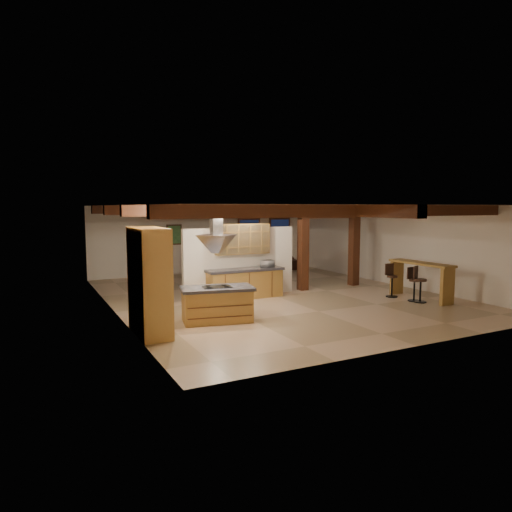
{
  "coord_description": "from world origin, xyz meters",
  "views": [
    {
      "loc": [
        -7.1,
        -12.63,
        2.85
      ],
      "look_at": [
        -0.42,
        0.5,
        1.27
      ],
      "focal_mm": 32.0,
      "sensor_mm": 36.0,
      "label": 1
    }
  ],
  "objects": [
    {
      "name": "table_lamp",
      "position": [
        3.67,
        5.3,
        0.77
      ],
      "size": [
        0.28,
        0.28,
        0.32
      ],
      "color": "black",
      "rests_on": "side_table"
    },
    {
      "name": "room_walls",
      "position": [
        0.0,
        0.0,
        1.78
      ],
      "size": [
        12.0,
        12.0,
        12.0
      ],
      "color": "white",
      "rests_on": "ground"
    },
    {
      "name": "pantry_cabinet",
      "position": [
        -4.67,
        -2.6,
        1.2
      ],
      "size": [
        0.67,
        1.6,
        2.4
      ],
      "color": "olive",
      "rests_on": "ground"
    },
    {
      "name": "bar_stool_a",
      "position": [
        3.36,
        -2.62,
        0.52
      ],
      "size": [
        0.36,
        0.37,
        1.03
      ],
      "color": "black",
      "rests_on": "ground"
    },
    {
      "name": "bar_stool_b",
      "position": [
        3.39,
        -2.83,
        0.55
      ],
      "size": [
        0.41,
        0.42,
        1.08
      ],
      "color": "black",
      "rests_on": "ground"
    },
    {
      "name": "dining_chairs",
      "position": [
        -0.39,
        3.25,
        0.68
      ],
      "size": [
        2.52,
        2.52,
        1.33
      ],
      "color": "#3D1D0F",
      "rests_on": "ground"
    },
    {
      "name": "back_windows",
      "position": [
        2.8,
        5.93,
        1.5
      ],
      "size": [
        2.7,
        0.07,
        1.7
      ],
      "color": "#3D1D0F",
      "rests_on": "room_walls"
    },
    {
      "name": "ceiling_beams",
      "position": [
        0.0,
        0.0,
        2.76
      ],
      "size": [
        10.0,
        12.0,
        0.28
      ],
      "color": "#3D1D0F",
      "rests_on": "room_walls"
    },
    {
      "name": "side_table",
      "position": [
        3.67,
        5.3,
        0.27
      ],
      "size": [
        0.53,
        0.53,
        0.54
      ],
      "primitive_type": "cube",
      "rotation": [
        0.0,
        0.0,
        0.26
      ],
      "color": "#3D1D0F",
      "rests_on": "ground"
    },
    {
      "name": "dining_table",
      "position": [
        -0.39,
        3.25,
        0.31
      ],
      "size": [
        2.01,
        1.63,
        0.62
      ],
      "primitive_type": "imported",
      "rotation": [
        0.0,
        0.0,
        -0.43
      ],
      "color": "#3D200F",
      "rests_on": "ground"
    },
    {
      "name": "framed_art",
      "position": [
        -1.5,
        5.94,
        1.7
      ],
      "size": [
        0.65,
        0.05,
        0.85
      ],
      "color": "#3D1D0F",
      "rests_on": "room_walls"
    },
    {
      "name": "back_counter",
      "position": [
        -1.0,
        0.11,
        0.48
      ],
      "size": [
        2.5,
        0.66,
        0.94
      ],
      "color": "olive",
      "rests_on": "ground"
    },
    {
      "name": "ground",
      "position": [
        0.0,
        0.0,
        0.0
      ],
      "size": [
        12.0,
        12.0,
        0.0
      ],
      "primitive_type": "plane",
      "color": "tan",
      "rests_on": "ground"
    },
    {
      "name": "microwave",
      "position": [
        -0.2,
        0.11,
        1.05
      ],
      "size": [
        0.41,
        0.29,
        0.22
      ],
      "primitive_type": "imported",
      "rotation": [
        0.0,
        0.0,
        3.2
      ],
      "color": "#ACACB1",
      "rests_on": "back_counter"
    },
    {
      "name": "recessed_cans",
      "position": [
        -2.53,
        -1.93,
        2.87
      ],
      "size": [
        3.16,
        2.46,
        0.03
      ],
      "color": "silver",
      "rests_on": "room_walls"
    },
    {
      "name": "timber_posts",
      "position": [
        2.5,
        0.5,
        1.76
      ],
      "size": [
        2.5,
        0.3,
        2.9
      ],
      "color": "#3D1D0F",
      "rests_on": "ground"
    },
    {
      "name": "bar_counter",
      "position": [
        3.78,
        -2.51,
        0.78
      ],
      "size": [
        0.59,
        2.22,
        1.16
      ],
      "color": "olive",
      "rests_on": "ground"
    },
    {
      "name": "upper_display_cabinet",
      "position": [
        -1.0,
        0.31,
        1.85
      ],
      "size": [
        1.8,
        0.36,
        0.95
      ],
      "color": "olive",
      "rests_on": "partition_wall"
    },
    {
      "name": "partition_wall",
      "position": [
        -1.0,
        0.5,
        1.1
      ],
      "size": [
        3.8,
        0.18,
        2.2
      ],
      "primitive_type": "cube",
      "color": "white",
      "rests_on": "ground"
    },
    {
      "name": "kitchen_island",
      "position": [
        -2.89,
        -2.23,
        0.45
      ],
      "size": [
        1.94,
        1.29,
        0.89
      ],
      "color": "olive",
      "rests_on": "ground"
    },
    {
      "name": "sofa",
      "position": [
        3.01,
        5.5,
        0.32
      ],
      "size": [
        2.31,
        1.41,
        0.63
      ],
      "primitive_type": "imported",
      "rotation": [
        0.0,
        0.0,
        2.86
      ],
      "color": "black",
      "rests_on": "ground"
    },
    {
      "name": "range_hood",
      "position": [
        -2.89,
        -2.23,
        1.78
      ],
      "size": [
        1.1,
        1.1,
        1.4
      ],
      "color": "silver",
      "rests_on": "room_walls"
    },
    {
      "name": "bar_stool_c",
      "position": [
        3.24,
        -1.81,
        0.53
      ],
      "size": [
        0.37,
        0.37,
        1.05
      ],
      "color": "black",
      "rests_on": "ground"
    }
  ]
}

